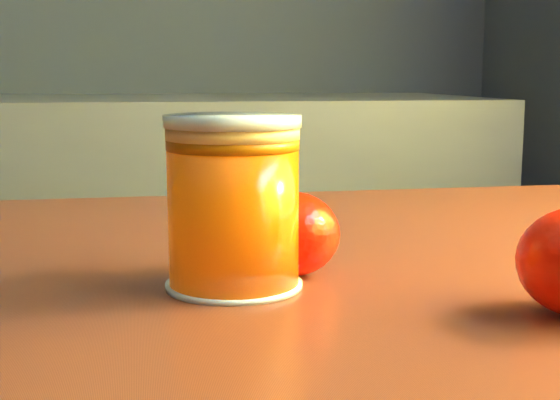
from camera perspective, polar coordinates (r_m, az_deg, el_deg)
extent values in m
cube|color=maroon|center=(0.49, 6.99, -8.61)|extent=(1.11, 0.79, 0.04)
cylinder|color=#DF4E04|center=(0.47, -3.42, -1.03)|extent=(0.08, 0.08, 0.09)
cylinder|color=#FBC266|center=(0.46, -3.48, 4.91)|extent=(0.08, 0.08, 0.01)
cylinder|color=silver|center=(0.46, -3.49, 5.67)|extent=(0.08, 0.08, 0.01)
ellipsoid|color=#FF1B05|center=(0.50, 0.90, -2.49)|extent=(0.08, 0.08, 0.05)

